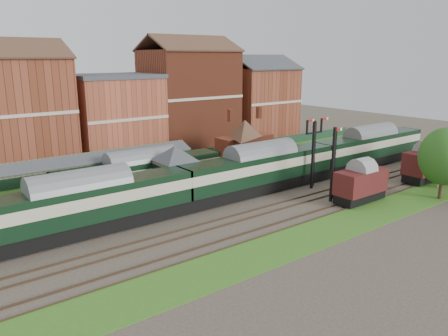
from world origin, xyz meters
TOP-DOWN VIEW (x-y plane):
  - ground at (0.00, 0.00)m, footprint 160.00×160.00m
  - grass_back at (0.00, 16.00)m, footprint 90.00×4.50m
  - grass_front at (0.00, -12.00)m, footprint 90.00×5.00m
  - fence at (0.00, 18.00)m, footprint 90.00×0.12m
  - platform at (-5.00, 9.75)m, footprint 55.00×3.40m
  - signal_box at (-3.00, 3.25)m, footprint 5.40×5.40m
  - brick_hut at (5.00, 3.25)m, footprint 3.20×2.64m
  - station_building at (12.00, 9.75)m, footprint 8.10×8.10m
  - canopy at (-11.00, 9.75)m, footprint 26.00×3.89m
  - semaphore_bracket at (12.04, -2.50)m, footprint 3.60×0.25m
  - semaphore_siding at (10.02, -7.00)m, footprint 1.23×0.25m
  - yard_lamp at (24.00, -11.50)m, footprint 2.60×0.22m
  - town_backdrop at (-0.18, 25.00)m, footprint 69.00×10.00m
  - dmu_train at (6.23, 0.00)m, footprint 61.72×3.24m
  - platform_railcar at (-5.26, 6.50)m, footprint 19.10×3.01m
  - goods_van_a at (12.28, -9.00)m, footprint 6.06×2.63m
  - goods_van_b at (25.52, -9.00)m, footprint 6.62×2.87m
  - tree_far at (20.04, -13.70)m, footprint 5.36×5.36m

SIDE VIEW (x-z plane):
  - ground at x=0.00m, z-range 0.00..0.00m
  - grass_back at x=0.00m, z-range 0.00..0.06m
  - grass_front at x=0.00m, z-range 0.00..0.06m
  - platform at x=-5.00m, z-range 0.00..1.00m
  - fence at x=0.00m, z-range 0.00..1.50m
  - brick_hut at x=5.00m, z-range -0.28..2.67m
  - goods_van_a at x=12.28m, z-range 0.25..3.93m
  - goods_van_b at x=25.52m, z-range 0.26..4.27m
  - platform_railcar at x=-5.26m, z-range 0.36..4.76m
  - dmu_train at x=6.23m, z-range 0.38..5.12m
  - signal_box at x=-3.00m, z-range 0.19..6.19m
  - station_building at x=12.00m, z-range 1.01..6.91m
  - yard_lamp at x=24.00m, z-range 0.49..7.49m
  - semaphore_siding at x=10.02m, z-range 0.16..8.16m
  - canopy at x=-11.00m, z-range 2.54..6.62m
  - semaphore_bracket at x=12.04m, z-range 0.54..8.72m
  - tree_far at x=20.04m, z-range 0.82..8.64m
  - town_backdrop at x=-0.18m, z-range -1.00..15.00m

